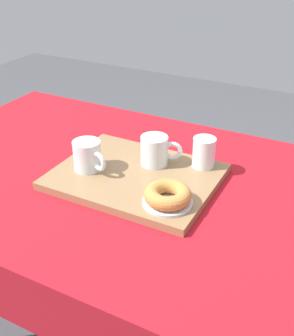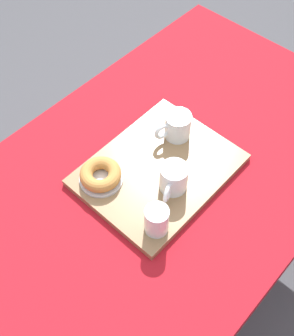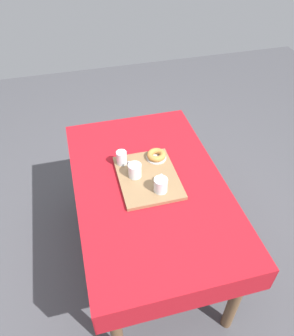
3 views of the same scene
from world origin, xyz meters
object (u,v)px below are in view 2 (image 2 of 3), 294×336
tea_mug_left (177,127)px  water_glass_near (157,221)px  donut_plate_left (101,179)px  dining_table (166,184)px  sugar_donut_left (101,174)px  serving_tray (159,170)px  tea_mug_right (173,179)px

tea_mug_left → water_glass_near: water_glass_near is taller
tea_mug_left → donut_plate_left: tea_mug_left is taller
donut_plate_left → tea_mug_left: bearing=-10.8°
dining_table → sugar_donut_left: bearing=153.3°
water_glass_near → sugar_donut_left: 0.21m
serving_tray → donut_plate_left: bearing=146.1°
dining_table → donut_plate_left: donut_plate_left is taller
serving_tray → tea_mug_right: size_ratio=3.82×
serving_tray → tea_mug_right: bearing=-108.0°
dining_table → sugar_donut_left: (-0.18, 0.09, 0.15)m
serving_tray → water_glass_near: (-0.15, -0.12, 0.05)m
tea_mug_right → water_glass_near: bearing=-157.8°
tea_mug_left → water_glass_near: bearing=-149.2°
tea_mug_right → sugar_donut_left: (-0.11, 0.16, -0.01)m
dining_table → water_glass_near: water_glass_near is taller
water_glass_near → donut_plate_left: size_ratio=0.69×
serving_tray → tea_mug_left: 0.14m
dining_table → serving_tray: (-0.04, -0.00, 0.12)m
water_glass_near → donut_plate_left: bearing=87.6°
tea_mug_right → donut_plate_left: 0.20m
dining_table → tea_mug_right: size_ratio=12.10×
serving_tray → sugar_donut_left: sugar_donut_left is taller
dining_table → sugar_donut_left: 0.25m
donut_plate_left → water_glass_near: bearing=-92.4°
water_glass_near → sugar_donut_left: water_glass_near is taller
tea_mug_left → sugar_donut_left: bearing=169.2°
water_glass_near → tea_mug_left: bearing=30.8°
dining_table → water_glass_near: size_ratio=16.09×
tea_mug_right → sugar_donut_left: size_ratio=0.98×
sugar_donut_left → serving_tray: bearing=-33.9°
serving_tray → dining_table: bearing=3.5°
tea_mug_left → donut_plate_left: size_ratio=0.93×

